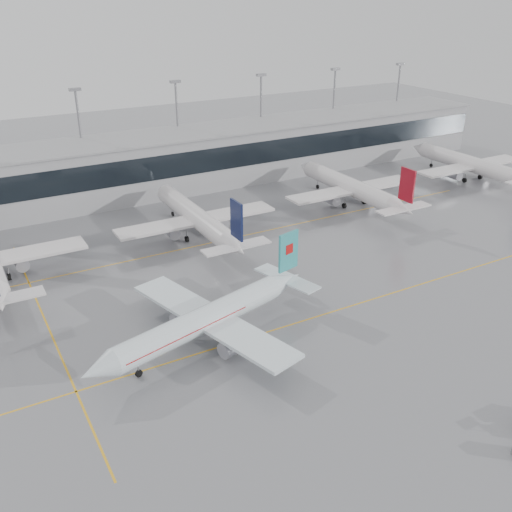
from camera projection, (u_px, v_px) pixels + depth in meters
ground at (299, 322)px, 77.31m from camera, size 320.00×320.00×0.00m
taxi_line_main at (299, 322)px, 77.31m from camera, size 120.00×0.25×0.01m
taxi_line_north at (206, 244)px, 100.95m from camera, size 120.00×0.25×0.01m
taxi_line_cross at (49, 329)px, 75.79m from camera, size 0.25×60.00×0.01m
terminal at (143, 167)px, 123.62m from camera, size 180.00×15.00×12.00m
terminal_glass at (155, 168)px, 117.03m from camera, size 180.00×0.20×5.00m
terminal_roof at (140, 138)px, 120.98m from camera, size 182.00×16.00×0.40m
light_masts at (131, 127)px, 125.22m from camera, size 156.40×1.00×22.60m
air_canada_jet at (210, 317)px, 71.89m from camera, size 34.45×27.63×10.78m
parked_jet_c at (197, 218)px, 102.28m from camera, size 29.64×36.96×11.72m
parked_jet_d at (352, 187)px, 117.84m from camera, size 29.64×36.96×11.72m
parked_jet_e at (471, 164)px, 133.40m from camera, size 29.64×36.96×11.72m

